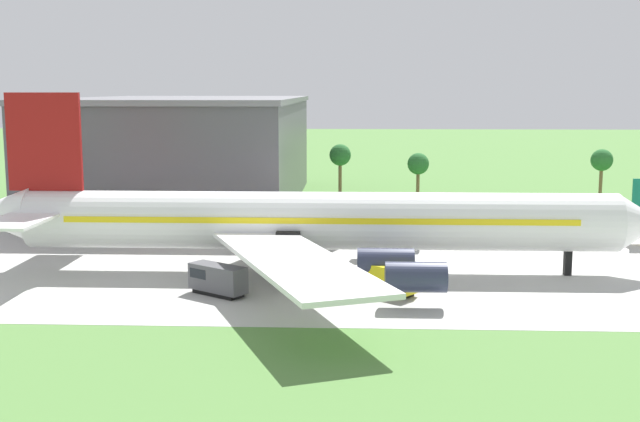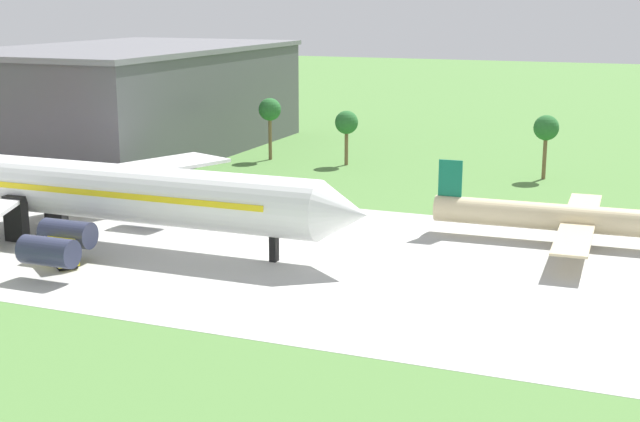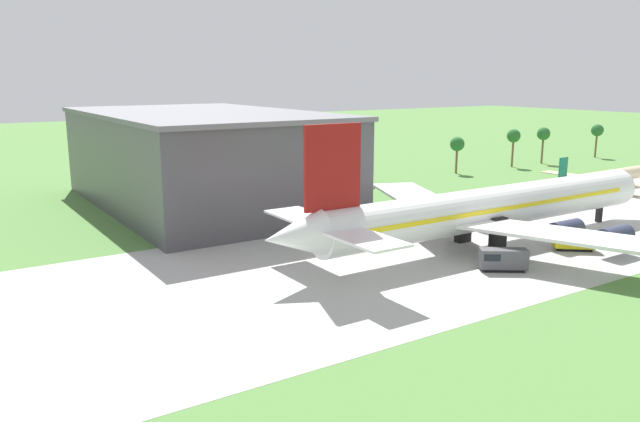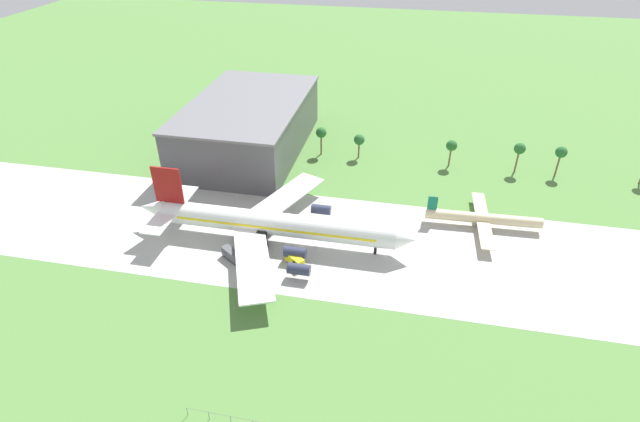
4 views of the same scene
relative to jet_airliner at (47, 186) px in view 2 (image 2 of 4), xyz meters
The scene contains 7 objects.
ground_plane 40.16m from the jet_airliner, ahead, with size 600.00×600.00×0.00m, color #517F3D.
taxiway_strip 40.16m from the jet_airliner, ahead, with size 320.00×44.00×0.02m.
jet_airliner is the anchor object (origin of this frame).
regional_aircraft 56.71m from the jet_airliner, 18.14° to the left, with size 30.65×27.62×8.17m.
baggage_tug 12.55m from the jet_airliner, 46.38° to the right, with size 5.55×5.01×2.71m.
terminal_building 55.92m from the jet_airliner, 114.24° to the left, with size 36.72×61.20×17.61m.
palm_tree_row 73.65m from the jet_airliner, 44.83° to the left, with size 105.03×3.60×10.20m.
Camera 2 is at (22.51, -78.93, 25.16)m, focal length 50.00 mm.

